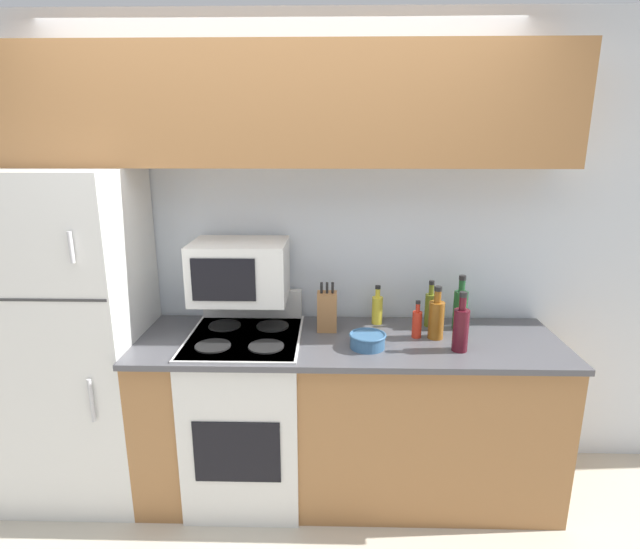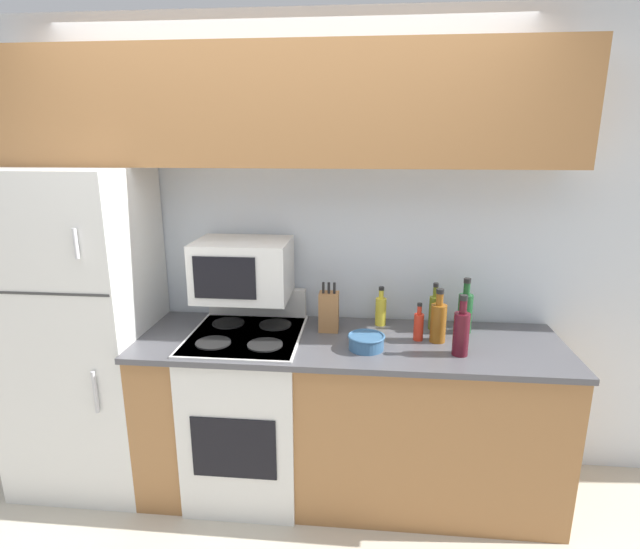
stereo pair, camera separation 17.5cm
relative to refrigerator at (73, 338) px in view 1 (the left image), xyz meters
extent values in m
plane|color=beige|center=(1.09, -0.32, -0.88)|extent=(12.00, 12.00, 0.00)
cube|color=silver|center=(1.09, 0.36, 0.39)|extent=(8.00, 0.05, 2.55)
cube|color=#9E6B3D|center=(1.46, 0.00, -0.45)|extent=(2.19, 0.63, 0.87)
cube|color=#4C4C51|center=(1.46, -0.02, 0.00)|extent=(2.19, 0.67, 0.03)
cube|color=silver|center=(0.00, 0.00, 0.00)|extent=(0.74, 0.64, 1.77)
cube|color=#383838|center=(0.00, -0.32, 0.32)|extent=(0.72, 0.01, 0.01)
cylinder|color=#B7B7BC|center=(0.24, -0.34, 0.57)|extent=(0.02, 0.02, 0.14)
cylinder|color=#B7B7BC|center=(0.24, -0.34, -0.18)|extent=(0.02, 0.02, 0.22)
cube|color=#9E6B3D|center=(1.09, 0.16, 1.17)|extent=(2.93, 0.34, 0.58)
cube|color=silver|center=(0.92, -0.02, -0.43)|extent=(0.59, 0.63, 0.91)
cube|color=black|center=(0.92, -0.34, -0.45)|extent=(0.42, 0.01, 0.33)
cube|color=#2D2D2D|center=(0.92, -0.02, 0.02)|extent=(0.56, 0.61, 0.01)
cube|color=silver|center=(0.92, 0.28, 0.11)|extent=(0.56, 0.06, 0.16)
cylinder|color=black|center=(0.78, -0.16, 0.03)|extent=(0.18, 0.18, 0.01)
cylinder|color=black|center=(1.05, -0.16, 0.03)|extent=(0.18, 0.18, 0.01)
cylinder|color=black|center=(0.78, 0.12, 0.03)|extent=(0.18, 0.18, 0.01)
cylinder|color=black|center=(1.05, 0.12, 0.03)|extent=(0.18, 0.18, 0.01)
cube|color=silver|center=(0.89, 0.11, 0.35)|extent=(0.50, 0.37, 0.31)
cube|color=black|center=(0.84, -0.08, 0.35)|extent=(0.32, 0.01, 0.22)
cube|color=#9E6B3D|center=(1.35, 0.10, 0.12)|extent=(0.10, 0.09, 0.21)
cylinder|color=black|center=(1.32, 0.09, 0.26)|extent=(0.01, 0.01, 0.06)
cylinder|color=black|center=(1.35, 0.09, 0.26)|extent=(0.01, 0.01, 0.06)
cylinder|color=black|center=(1.38, 0.09, 0.26)|extent=(0.01, 0.01, 0.06)
cylinder|color=#335B84|center=(1.55, -0.13, 0.05)|extent=(0.17, 0.17, 0.07)
torus|color=#335B84|center=(1.55, -0.13, 0.09)|extent=(0.18, 0.18, 0.01)
cylinder|color=red|center=(1.82, 0.01, 0.09)|extent=(0.05, 0.05, 0.14)
cylinder|color=red|center=(1.82, 0.01, 0.18)|extent=(0.02, 0.02, 0.04)
cylinder|color=black|center=(1.82, 0.01, 0.21)|extent=(0.02, 0.03, 0.02)
cylinder|color=gold|center=(1.63, 0.21, 0.09)|extent=(0.06, 0.06, 0.15)
cylinder|color=gold|center=(1.63, 0.21, 0.20)|extent=(0.03, 0.03, 0.05)
cylinder|color=black|center=(1.63, 0.21, 0.23)|extent=(0.03, 0.03, 0.02)
cylinder|color=#5B6619|center=(1.91, 0.18, 0.11)|extent=(0.06, 0.06, 0.18)
cylinder|color=#5B6619|center=(1.91, 0.18, 0.23)|extent=(0.03, 0.03, 0.06)
cylinder|color=black|center=(1.91, 0.18, 0.27)|extent=(0.03, 0.03, 0.02)
cylinder|color=#470F19|center=(2.00, -0.15, 0.12)|extent=(0.08, 0.08, 0.21)
cylinder|color=#470F19|center=(2.00, -0.15, 0.26)|extent=(0.03, 0.03, 0.07)
cylinder|color=black|center=(2.00, -0.15, 0.31)|extent=(0.04, 0.04, 0.02)
cylinder|color=#194C23|center=(2.07, 0.15, 0.12)|extent=(0.08, 0.08, 0.21)
cylinder|color=#194C23|center=(2.07, 0.15, 0.26)|extent=(0.03, 0.03, 0.07)
cylinder|color=black|center=(2.07, 0.15, 0.31)|extent=(0.04, 0.04, 0.02)
cylinder|color=brown|center=(1.91, 0.00, 0.12)|extent=(0.08, 0.08, 0.20)
cylinder|color=brown|center=(1.91, 0.00, 0.24)|extent=(0.04, 0.04, 0.06)
cylinder|color=black|center=(1.91, 0.00, 0.29)|extent=(0.04, 0.04, 0.02)
camera|label=1|loc=(1.37, -2.43, 1.02)|focal=28.00mm
camera|label=2|loc=(1.54, -2.42, 1.02)|focal=28.00mm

